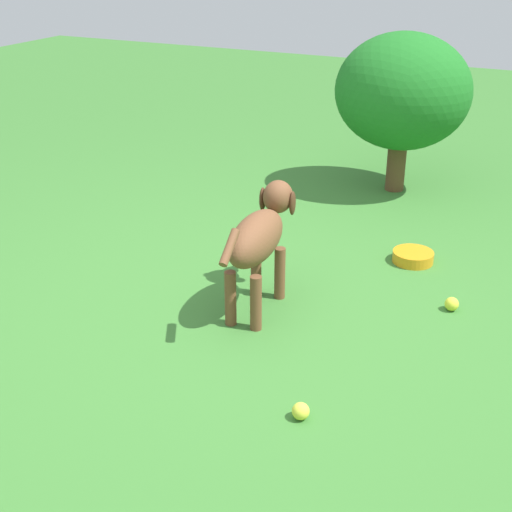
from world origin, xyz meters
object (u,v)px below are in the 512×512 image
tennis_ball_0 (301,411)px  tennis_ball_1 (452,304)px  tennis_ball_2 (261,249)px  dog (260,236)px  water_bowl (413,257)px

tennis_ball_0 → tennis_ball_1: bearing=72.6°
tennis_ball_2 → dog: bearing=-65.2°
tennis_ball_0 → tennis_ball_2: same height
dog → tennis_ball_0: bearing=-149.1°
dog → tennis_ball_1: size_ratio=12.34×
water_bowl → tennis_ball_2: bearing=-160.4°
tennis_ball_2 → tennis_ball_1: bearing=-8.8°
dog → tennis_ball_1: (0.84, 0.35, -0.33)m
tennis_ball_0 → tennis_ball_2: bearing=121.3°
tennis_ball_2 → tennis_ball_0: bearing=-58.7°
tennis_ball_1 → water_bowl: (-0.30, 0.45, -0.00)m
tennis_ball_2 → water_bowl: 0.83m
dog → tennis_ball_1: bearing=-71.7°
dog → tennis_ball_1: 0.97m
dog → tennis_ball_2: bearing=20.2°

